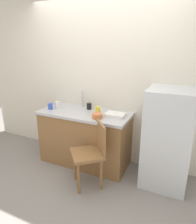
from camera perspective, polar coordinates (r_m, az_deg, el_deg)
ground_plane at (r=2.91m, az=-6.25°, el=-20.74°), size 8.00×8.00×0.00m
back_wall at (r=3.19m, az=2.23°, el=9.57°), size 4.80×0.10×2.68m
cabinet_base at (r=3.25m, az=-3.67°, el=-7.57°), size 1.38×0.60×0.82m
countertop at (r=3.09m, az=-3.83°, el=-0.36°), size 1.42×0.64×0.04m
faucet at (r=3.33m, az=-4.41°, el=3.73°), size 0.02×0.02×0.26m
refrigerator at (r=2.82m, az=19.19°, el=-7.12°), size 0.59×0.60×1.33m
chair at (r=2.70m, az=-1.82°, el=-11.14°), size 0.56×0.56×0.89m
dish_tray at (r=2.87m, az=4.92°, el=-0.85°), size 0.28×0.20×0.05m
terracotta_bowl at (r=2.81m, az=-0.23°, el=-1.10°), size 0.15×0.15×0.07m
cup_yellow at (r=3.02m, az=-0.06°, el=0.63°), size 0.08×0.08×0.10m
cup_white at (r=3.33m, az=-11.55°, el=2.03°), size 0.07×0.07×0.10m
cup_blue at (r=3.29m, az=-13.40°, el=1.62°), size 0.07×0.07×0.10m
cup_black at (r=3.20m, az=-2.56°, el=1.68°), size 0.08×0.08×0.10m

